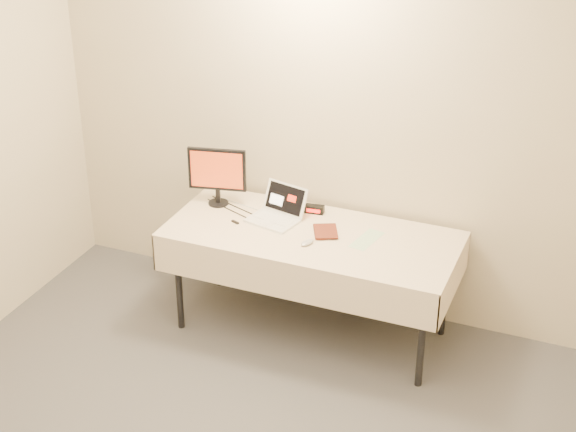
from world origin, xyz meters
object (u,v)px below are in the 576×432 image
at_px(book, 314,220).
at_px(monitor, 217,172).
at_px(laptop, 278,212).
at_px(table, 312,242).

bearing_deg(book, monitor, 144.04).
height_order(laptop, book, laptop).
bearing_deg(table, book, 25.51).
distance_m(monitor, book, 0.77).
relative_size(laptop, book, 1.89).
relative_size(table, laptop, 5.00).
xyz_separation_m(table, laptop, (-0.28, 0.11, 0.11)).
xyz_separation_m(laptop, monitor, (-0.46, 0.05, 0.18)).
relative_size(laptop, monitor, 0.93).
bearing_deg(laptop, book, -5.99).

